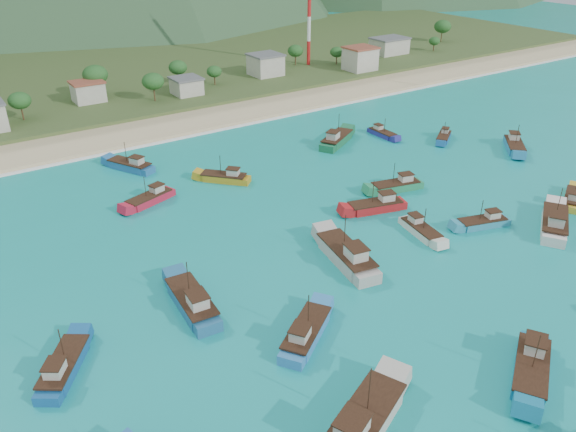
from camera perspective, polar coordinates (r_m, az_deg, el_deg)
ground at (r=78.36m, az=5.58°, el=-7.65°), size 600.00×600.00×0.00m
beach at (r=141.52m, az=-15.14°, el=8.22°), size 400.00×18.00×1.20m
land at (r=198.22m, az=-21.44°, el=12.80°), size 400.00×110.00×2.40m
surf_line at (r=133.03m, az=-13.71°, el=7.15°), size 400.00×2.50×0.08m
village at (r=166.02m, az=-12.14°, el=13.07°), size 213.86×26.46×6.92m
vegetation at (r=163.16m, az=-17.77°, el=12.36°), size 278.33×25.71×9.02m
boat_2 at (r=70.56m, az=23.45°, el=-14.08°), size 11.56×8.87×6.78m
boat_5 at (r=69.74m, az=1.82°, el=-11.89°), size 10.72×8.74×6.39m
boat_9 at (r=104.40m, az=-13.83°, el=1.66°), size 10.08×5.81×5.72m
boat_10 at (r=99.00m, az=19.18°, el=-0.69°), size 9.45×5.21×5.35m
boat_11 at (r=99.79m, az=8.95°, el=0.96°), size 10.99×5.79×6.23m
boat_13 at (r=93.80m, az=13.31°, el=-1.46°), size 4.30×9.38×5.34m
boat_14 at (r=110.49m, az=-6.44°, el=3.83°), size 8.73×9.10×5.75m
boat_18 at (r=113.64m, az=26.97°, el=1.49°), size 9.74×6.87×5.62m
boat_19 at (r=70.19m, az=-21.83°, el=-14.12°), size 8.18×9.94×5.94m
boat_20 at (r=108.17m, az=10.95°, el=2.96°), size 10.58×5.30×6.00m
boat_21 at (r=75.42m, az=-9.67°, el=-8.71°), size 4.56×12.36×7.15m
boat_22 at (r=119.58m, az=-15.71°, el=4.90°), size 7.60×10.78×6.22m
boat_23 at (r=84.05m, az=6.01°, el=-4.11°), size 6.38×13.94×7.94m
boat_24 at (r=135.92m, az=9.55°, el=8.22°), size 2.53×8.25×4.86m
boat_26 at (r=102.37m, az=25.43°, el=-0.74°), size 12.66×9.93×7.47m
boat_28 at (r=59.80m, az=7.55°, el=-20.26°), size 14.01×9.09×8.00m
boat_29 at (r=135.37m, az=21.99°, el=6.60°), size 10.00×9.96×6.44m
boat_30 at (r=136.52m, az=15.53°, el=7.67°), size 8.14×6.59×4.84m
boat_31 at (r=129.35m, az=4.96°, el=7.69°), size 12.35×9.17×7.19m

